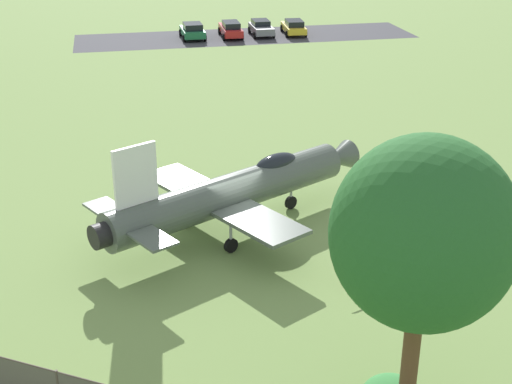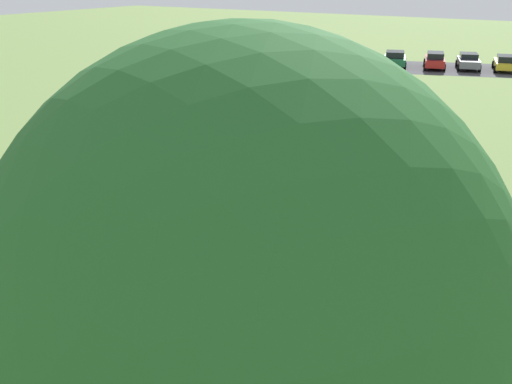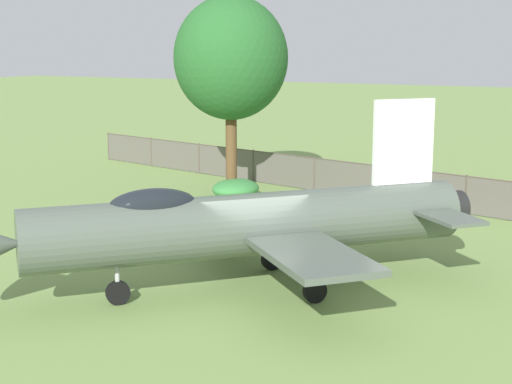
# 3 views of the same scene
# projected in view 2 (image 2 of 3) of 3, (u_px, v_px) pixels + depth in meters

# --- Properties ---
(ground_plane) EXTENTS (200.00, 200.00, 0.00)m
(ground_plane) POSITION_uv_depth(u_px,v_px,m) (262.00, 249.00, 18.90)
(ground_plane) COLOR #75934C
(parking_strip) EXTENTS (32.88, 17.82, 0.00)m
(parking_strip) POSITION_uv_depth(u_px,v_px,m) (450.00, 69.00, 53.29)
(parking_strip) COLOR #38383D
(parking_strip) RESTS_ON ground_plane
(display_jet) EXTENTS (11.03, 11.43, 4.87)m
(display_jet) POSITION_uv_depth(u_px,v_px,m) (273.00, 197.00, 18.33)
(display_jet) COLOR #4C564C
(display_jet) RESTS_ON ground_plane
(shade_tree) EXTENTS (4.70, 4.58, 8.26)m
(shade_tree) POSITION_uv_depth(u_px,v_px,m) (246.00, 318.00, 5.08)
(shade_tree) COLOR brown
(shade_tree) RESTS_ON ground_plane
(info_plaque) EXTENTS (0.72, 0.69, 1.14)m
(info_plaque) POSITION_uv_depth(u_px,v_px,m) (360.00, 335.00, 13.03)
(info_plaque) COLOR #333333
(info_plaque) RESTS_ON ground_plane
(parked_car_yellow) EXTENTS (2.84, 4.79, 1.41)m
(parked_car_yellow) POSITION_uv_depth(u_px,v_px,m) (505.00, 63.00, 51.89)
(parked_car_yellow) COLOR gold
(parked_car_yellow) RESTS_ON ground_plane
(parked_car_gray) EXTENTS (2.97, 4.47, 1.43)m
(parked_car_gray) POSITION_uv_depth(u_px,v_px,m) (468.00, 61.00, 52.75)
(parked_car_gray) COLOR slate
(parked_car_gray) RESTS_ON ground_plane
(parked_car_red) EXTENTS (3.05, 5.07, 1.50)m
(parked_car_red) POSITION_uv_depth(u_px,v_px,m) (435.00, 60.00, 53.24)
(parked_car_red) COLOR red
(parked_car_red) RESTS_ON ground_plane
(parked_car_green) EXTENTS (3.24, 4.64, 1.48)m
(parked_car_green) POSITION_uv_depth(u_px,v_px,m) (395.00, 59.00, 54.06)
(parked_car_green) COLOR #1E6B3D
(parked_car_green) RESTS_ON ground_plane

